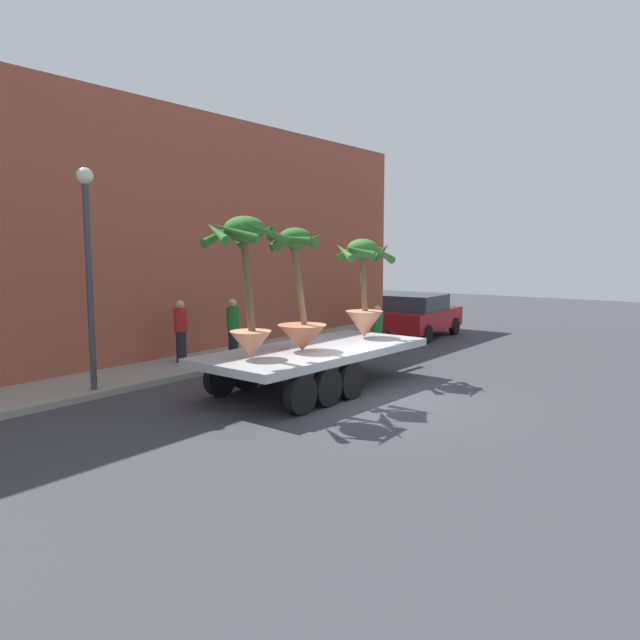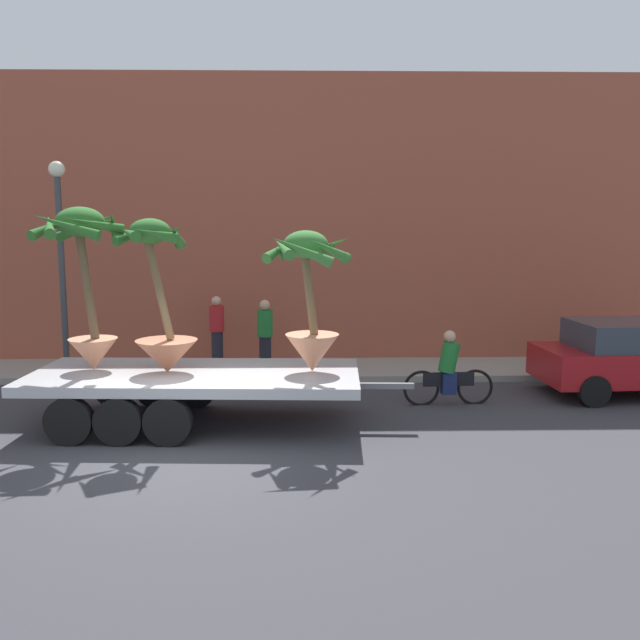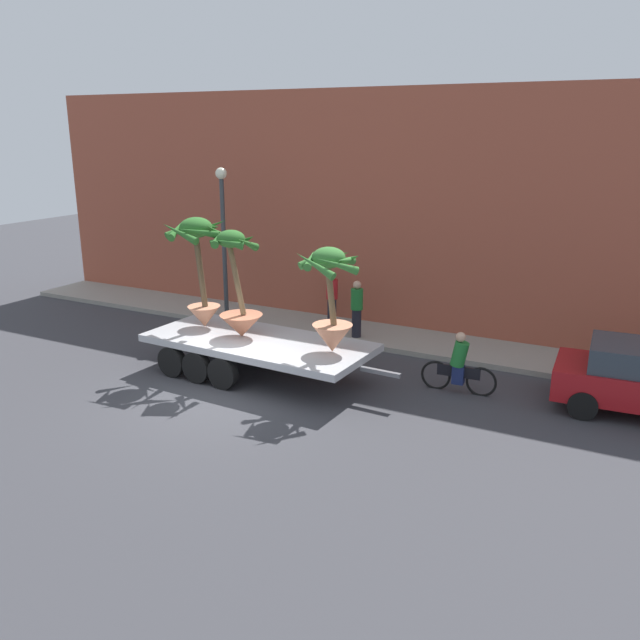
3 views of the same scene
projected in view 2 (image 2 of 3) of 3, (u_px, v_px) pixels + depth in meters
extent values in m
plane|color=#38383D|center=(183.00, 458.00, 10.87)|extent=(60.00, 60.00, 0.00)
cube|color=gray|center=(226.00, 370.00, 16.89)|extent=(24.00, 2.20, 0.15)
cube|color=#9E4C38|center=(231.00, 221.00, 18.07)|extent=(24.00, 1.20, 7.31)
cube|color=#B7BABF|center=(196.00, 377.00, 12.52)|extent=(5.97, 2.80, 0.18)
cylinder|color=black|center=(114.00, 387.00, 13.81)|extent=(0.81, 0.26, 0.80)
cylinder|color=black|center=(69.00, 421.00, 11.45)|extent=(0.81, 0.26, 0.80)
cylinder|color=black|center=(155.00, 387.00, 13.79)|extent=(0.81, 0.26, 0.80)
cylinder|color=black|center=(118.00, 421.00, 11.43)|extent=(0.81, 0.26, 0.80)
cylinder|color=black|center=(197.00, 387.00, 13.77)|extent=(0.81, 0.26, 0.80)
cylinder|color=black|center=(168.00, 422.00, 11.42)|extent=(0.81, 0.26, 0.80)
cube|color=slate|center=(386.00, 386.00, 12.46)|extent=(1.00, 0.15, 0.10)
cone|color=tan|center=(312.00, 353.00, 12.51)|extent=(0.97, 0.97, 0.68)
cylinder|color=brown|center=(309.00, 290.00, 12.35)|extent=(0.33, 0.15, 1.61)
ellipsoid|color=#387A33|center=(306.00, 244.00, 12.23)|extent=(0.79, 0.79, 0.49)
cone|color=#387A33|center=(330.00, 246.00, 12.26)|extent=(0.23, 0.87, 0.35)
cone|color=#387A33|center=(327.00, 247.00, 12.63)|extent=(0.92, 0.93, 0.54)
cone|color=#387A33|center=(301.00, 247.00, 12.64)|extent=(0.88, 0.38, 0.47)
cone|color=#387A33|center=(282.00, 248.00, 12.50)|extent=(0.72, 0.97, 0.54)
cone|color=#387A33|center=(283.00, 248.00, 12.09)|extent=(0.47, 0.89, 0.42)
cone|color=#387A33|center=(302.00, 250.00, 11.69)|extent=(1.12, 0.34, 0.61)
cone|color=#387A33|center=(329.00, 249.00, 11.90)|extent=(0.86, 0.92, 0.55)
cone|color=tan|center=(94.00, 354.00, 12.68)|extent=(0.88, 0.88, 0.57)
cylinder|color=brown|center=(87.00, 281.00, 12.49)|extent=(0.37, 0.16, 2.11)
ellipsoid|color=#2D6B28|center=(80.00, 222.00, 12.34)|extent=(0.85, 0.85, 0.53)
cone|color=#2D6B28|center=(114.00, 226.00, 12.46)|extent=(0.39, 1.15, 0.65)
cone|color=#2D6B28|center=(101.00, 224.00, 12.73)|extent=(0.89, 0.68, 0.36)
cone|color=#2D6B28|center=(88.00, 226.00, 12.95)|extent=(1.21, 0.31, 0.63)
cone|color=#2D6B28|center=(55.00, 225.00, 12.58)|extent=(0.68, 1.17, 0.56)
cone|color=#2D6B28|center=(49.00, 225.00, 12.16)|extent=(0.56, 1.05, 0.50)
cone|color=#2D6B28|center=(65.00, 225.00, 11.75)|extent=(1.22, 0.32, 0.55)
cone|color=#2D6B28|center=(94.00, 224.00, 11.96)|extent=(0.95, 0.88, 0.40)
cone|color=#B26647|center=(167.00, 356.00, 12.44)|extent=(1.10, 1.10, 0.58)
cylinder|color=brown|center=(158.00, 286.00, 12.26)|extent=(0.52, 0.14, 1.92)
ellipsoid|color=#2D6B28|center=(150.00, 231.00, 12.12)|extent=(0.71, 0.71, 0.44)
cone|color=#2D6B28|center=(176.00, 235.00, 12.16)|extent=(0.23, 0.93, 0.52)
cone|color=#2D6B28|center=(166.00, 235.00, 12.51)|extent=(0.87, 0.58, 0.48)
cone|color=#2D6B28|center=(135.00, 234.00, 12.41)|extent=(0.74, 0.80, 0.44)
cone|color=#2D6B28|center=(129.00, 233.00, 11.93)|extent=(0.56, 0.76, 0.31)
cone|color=#2D6B28|center=(155.00, 234.00, 11.81)|extent=(0.77, 0.52, 0.35)
torus|color=black|center=(475.00, 387.00, 14.03)|extent=(0.74, 0.11, 0.74)
torus|color=black|center=(421.00, 388.00, 13.93)|extent=(0.74, 0.11, 0.74)
cube|color=black|center=(449.00, 379.00, 13.96)|extent=(1.04, 0.13, 0.28)
cylinder|color=#1E702D|center=(449.00, 357.00, 13.89)|extent=(0.46, 0.37, 0.65)
sphere|color=tan|center=(450.00, 336.00, 13.83)|extent=(0.24, 0.24, 0.24)
cube|color=navy|center=(448.00, 383.00, 13.97)|extent=(0.29, 0.26, 0.44)
cube|color=maroon|center=(635.00, 364.00, 14.73)|extent=(4.11, 2.10, 0.70)
cube|color=#2D3842|center=(627.00, 335.00, 14.62)|extent=(2.30, 1.81, 0.56)
cylinder|color=black|center=(557.00, 372.00, 15.54)|extent=(0.65, 0.24, 0.64)
cylinder|color=black|center=(594.00, 391.00, 13.80)|extent=(0.65, 0.24, 0.64)
cylinder|color=black|center=(217.00, 348.00, 17.02)|extent=(0.28, 0.28, 0.85)
cylinder|color=red|center=(217.00, 319.00, 16.91)|extent=(0.36, 0.36, 0.62)
sphere|color=tan|center=(216.00, 301.00, 16.85)|extent=(0.24, 0.24, 0.24)
cylinder|color=black|center=(265.00, 354.00, 16.26)|extent=(0.28, 0.28, 0.85)
cylinder|color=#1E702D|center=(265.00, 323.00, 16.16)|extent=(0.36, 0.36, 0.62)
sphere|color=tan|center=(265.00, 305.00, 16.09)|extent=(0.24, 0.24, 0.24)
cylinder|color=#383D42|center=(62.00, 278.00, 15.69)|extent=(0.14, 0.14, 4.50)
sphere|color=#EAEACC|center=(57.00, 169.00, 15.35)|extent=(0.36, 0.36, 0.36)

